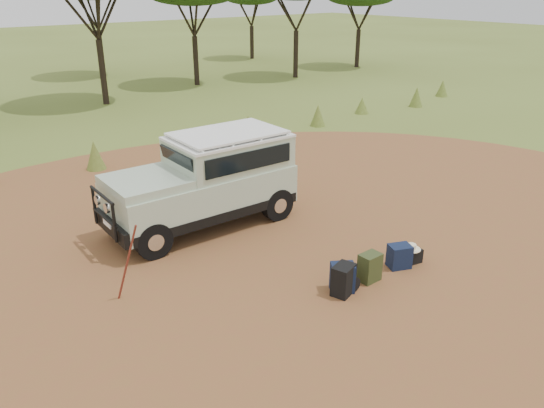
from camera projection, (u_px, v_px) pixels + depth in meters
ground at (275, 289)px, 9.97m from camera, size 140.00×140.00×0.00m
dirt_clearing at (275, 288)px, 9.97m from camera, size 23.00×23.00×0.01m
grass_fringe at (100, 157)px, 16.15m from camera, size 36.60×1.60×0.90m
safari_vehicle at (207, 183)px, 12.23m from camera, size 4.52×1.90×2.16m
walking_staff at (127, 263)px, 9.31m from camera, size 0.37×0.44×1.53m
backpack_black at (343, 280)px, 9.69m from camera, size 0.51×0.43×0.59m
backpack_navy at (342, 278)px, 9.79m from camera, size 0.53×0.49×0.56m
backpack_olive at (370, 267)px, 10.13m from camera, size 0.42×0.30×0.57m
duffel_navy at (399, 256)px, 10.63m from camera, size 0.53×0.47×0.49m
hard_case at (410, 256)px, 10.85m from camera, size 0.47×0.37×0.30m
stuff_sack at (348, 282)px, 9.89m from camera, size 0.35×0.35×0.33m
safari_hat at (411, 247)px, 10.78m from camera, size 0.39×0.39×0.11m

